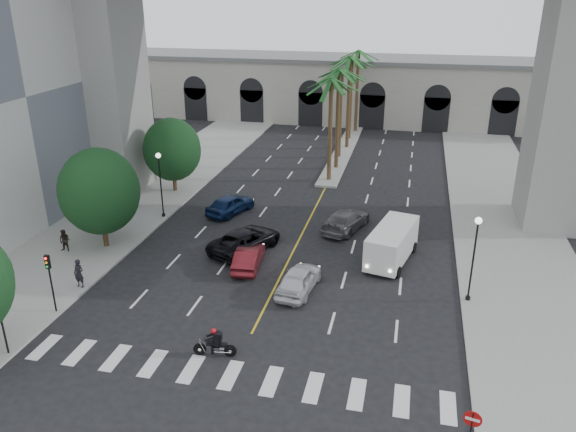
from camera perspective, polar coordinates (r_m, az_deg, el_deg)
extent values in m
plane|color=black|center=(28.93, -4.89, -14.02)|extent=(140.00, 140.00, 0.00)
cube|color=gray|center=(46.62, -17.04, -0.17)|extent=(8.00, 100.00, 0.15)
cube|color=gray|center=(41.50, 22.10, -3.70)|extent=(8.00, 100.00, 0.15)
cube|color=gray|center=(62.92, 5.60, 6.47)|extent=(2.00, 24.00, 0.20)
cube|color=#BAB6A7|center=(78.58, 7.42, 12.47)|extent=(70.00, 10.00, 8.00)
cube|color=slate|center=(77.98, 7.58, 15.55)|extent=(71.00, 10.50, 0.50)
cube|color=gray|center=(45.95, 27.17, 11.51)|extent=(5.00, 6.00, 20.80)
cube|color=gray|center=(51.65, -18.00, 13.77)|extent=(5.00, 6.00, 20.80)
cylinder|color=#47331E|center=(52.15, 4.30, 8.50)|extent=(0.40, 0.40, 9.50)
cylinder|color=#47331E|center=(55.96, 5.05, 9.58)|extent=(0.40, 0.40, 9.80)
cylinder|color=#47331E|center=(59.93, 5.31, 10.17)|extent=(0.40, 0.40, 9.30)
cylinder|color=#47331E|center=(63.70, 6.15, 11.23)|extent=(0.40, 0.40, 10.10)
cylinder|color=#47331E|center=(67.68, 6.36, 11.65)|extent=(0.40, 0.40, 9.60)
cylinder|color=#47331E|center=(71.53, 7.01, 12.31)|extent=(0.40, 0.40, 9.90)
cylinder|color=#382616|center=(41.28, -18.11, -1.51)|extent=(0.36, 0.36, 2.45)
ellipsoid|color=black|center=(40.22, -18.61, 2.39)|extent=(5.44, 5.44, 5.98)
cylinder|color=#382616|center=(51.20, -11.45, 3.64)|extent=(0.36, 0.36, 2.27)
ellipsoid|color=black|center=(50.41, -11.69, 6.63)|extent=(5.04, 5.04, 5.54)
cylinder|color=black|center=(45.79, -12.52, 0.03)|extent=(0.28, 0.28, 0.36)
cylinder|color=black|center=(44.95, -12.78, 2.88)|extent=(0.11, 0.11, 5.00)
sphere|color=white|center=(44.19, -13.05, 6.00)|extent=(0.40, 0.40, 0.40)
cylinder|color=black|center=(34.74, 17.78, -8.04)|extent=(0.28, 0.28, 0.36)
cylinder|color=black|center=(33.63, 18.26, -4.46)|extent=(0.11, 0.11, 5.00)
sphere|color=white|center=(32.62, 18.79, -0.45)|extent=(0.40, 0.40, 0.40)
cylinder|color=black|center=(31.21, -27.02, -9.88)|extent=(0.10, 0.10, 3.50)
cylinder|color=black|center=(33.87, -22.86, -6.58)|extent=(0.10, 0.10, 3.50)
cube|color=black|center=(33.21, -23.25, -4.30)|extent=(0.25, 0.18, 0.80)
cylinder|color=black|center=(29.11, -8.95, -13.21)|extent=(0.65, 0.19, 0.64)
cylinder|color=black|center=(28.80, -5.88, -13.47)|extent=(0.65, 0.19, 0.64)
cube|color=silver|center=(28.88, -7.33, -13.21)|extent=(0.46, 0.35, 0.28)
cube|color=black|center=(28.74, -7.68, -12.70)|extent=(0.62, 0.31, 0.21)
cube|color=black|center=(28.67, -6.71, -12.85)|extent=(0.51, 0.32, 0.13)
cylinder|color=black|center=(28.70, -8.56, -12.24)|extent=(0.11, 0.59, 0.03)
cube|color=black|center=(28.49, -7.24, -12.13)|extent=(0.33, 0.44, 0.56)
cube|color=black|center=(28.42, -6.90, -12.07)|extent=(0.19, 0.34, 0.41)
sphere|color=red|center=(28.31, -7.58, -11.50)|extent=(0.28, 0.28, 0.28)
imported|color=silver|center=(33.94, 1.09, -6.46)|extent=(2.35, 4.74, 1.55)
imported|color=#571117|center=(36.80, -4.04, -4.24)|extent=(1.89, 4.39, 1.41)
imported|color=black|center=(39.06, -4.35, -2.45)|extent=(4.75, 6.35, 1.60)
imported|color=#5A595E|center=(42.56, 5.89, -0.41)|extent=(3.65, 5.73, 1.55)
imported|color=#0F214A|center=(45.62, -5.88, 1.21)|extent=(3.41, 5.03, 1.59)
cube|color=silver|center=(37.84, 10.52, -2.66)|extent=(3.36, 6.08, 2.13)
cube|color=black|center=(35.35, 9.33, -3.95)|extent=(1.98, 0.70, 0.90)
cylinder|color=black|center=(36.77, 8.02, -5.02)|extent=(0.46, 0.79, 0.74)
cylinder|color=black|center=(36.30, 11.06, -5.61)|extent=(0.46, 0.79, 0.74)
cylinder|color=black|center=(40.27, 9.84, -2.62)|extent=(0.46, 0.79, 0.74)
cylinder|color=black|center=(39.84, 12.62, -3.12)|extent=(0.46, 0.79, 0.74)
imported|color=black|center=(36.29, -20.48, -5.49)|extent=(0.70, 0.50, 1.80)
imported|color=black|center=(41.47, -21.75, -2.34)|extent=(0.79, 0.63, 1.59)
cylinder|color=#A20C0B|center=(22.80, 18.25, -19.00)|extent=(0.67, 0.18, 0.68)
cube|color=silver|center=(22.80, 18.25, -19.00)|extent=(0.52, 0.14, 0.11)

